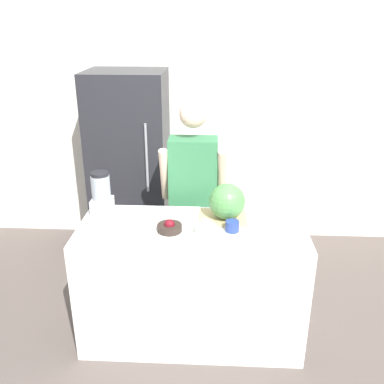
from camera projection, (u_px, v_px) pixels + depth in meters
ground_plane at (189, 364)px, 3.02m from camera, size 14.00×14.00×0.00m
wall_back at (200, 119)px, 4.38m from camera, size 8.00×0.06×2.60m
counter_island at (192, 282)px, 3.16m from camera, size 1.59×0.68×0.91m
refrigerator at (130, 165)px, 4.22m from camera, size 0.74×0.66×1.82m
person at (193, 198)px, 3.56m from camera, size 0.53×0.27×1.69m
cutting_board at (223, 218)px, 3.10m from camera, size 0.35×0.29×0.01m
watermelon at (227, 201)px, 3.04m from camera, size 0.26×0.26×0.26m
bowl_cherries at (170, 227)px, 2.92m from camera, size 0.17×0.17×0.09m
bowl_cream at (206, 228)px, 2.87m from camera, size 0.14×0.14×0.11m
bowl_small_blue at (232, 226)px, 2.91m from camera, size 0.09×0.09×0.07m
blender at (101, 194)px, 3.13m from camera, size 0.15×0.15×0.33m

